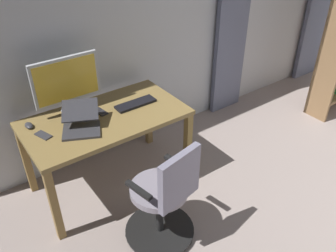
{
  "coord_description": "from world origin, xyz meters",
  "views": [
    {
      "loc": [
        2.59,
        0.13,
        2.34
      ],
      "look_at": [
        1.3,
        -1.65,
        0.88
      ],
      "focal_mm": 37.77,
      "sensor_mm": 36.0,
      "label": 1
    }
  ],
  "objects_px": {
    "cell_phone_by_monitor": "(100,112)",
    "computer_keyboard": "(136,104)",
    "desk": "(106,125)",
    "computer_mouse": "(29,125)",
    "cell_phone_face_up": "(43,135)",
    "laptop": "(81,123)",
    "office_chair": "(165,199)",
    "computer_monitor": "(67,82)"
  },
  "relations": [
    {
      "from": "desk",
      "to": "cell_phone_by_monitor",
      "type": "bearing_deg",
      "value": -90.62
    },
    {
      "from": "desk",
      "to": "laptop",
      "type": "xyz_separation_m",
      "value": [
        0.24,
        0.06,
        0.15
      ]
    },
    {
      "from": "laptop",
      "to": "cell_phone_by_monitor",
      "type": "relative_size",
      "value": 3.06
    },
    {
      "from": "desk",
      "to": "computer_mouse",
      "type": "relative_size",
      "value": 13.74
    },
    {
      "from": "computer_monitor",
      "to": "laptop",
      "type": "relative_size",
      "value": 1.31
    },
    {
      "from": "computer_mouse",
      "to": "cell_phone_by_monitor",
      "type": "xyz_separation_m",
      "value": [
        -0.58,
        0.13,
        -0.01
      ]
    },
    {
      "from": "desk",
      "to": "computer_mouse",
      "type": "height_order",
      "value": "computer_mouse"
    },
    {
      "from": "office_chair",
      "to": "computer_keyboard",
      "type": "bearing_deg",
      "value": 60.4
    },
    {
      "from": "desk",
      "to": "cell_phone_by_monitor",
      "type": "xyz_separation_m",
      "value": [
        -0.0,
        -0.09,
        0.1
      ]
    },
    {
      "from": "laptop",
      "to": "office_chair",
      "type": "bearing_deg",
      "value": 134.69
    },
    {
      "from": "office_chair",
      "to": "cell_phone_face_up",
      "type": "xyz_separation_m",
      "value": [
        0.55,
        -0.86,
        0.32
      ]
    },
    {
      "from": "laptop",
      "to": "computer_mouse",
      "type": "bearing_deg",
      "value": -12.4
    },
    {
      "from": "computer_mouse",
      "to": "cell_phone_by_monitor",
      "type": "distance_m",
      "value": 0.59
    },
    {
      "from": "desk",
      "to": "cell_phone_face_up",
      "type": "bearing_deg",
      "value": -3.03
    },
    {
      "from": "cell_phone_by_monitor",
      "to": "computer_keyboard",
      "type": "bearing_deg",
      "value": 158.69
    },
    {
      "from": "computer_keyboard",
      "to": "cell_phone_by_monitor",
      "type": "xyz_separation_m",
      "value": [
        0.31,
        -0.07,
        -0.01
      ]
    },
    {
      "from": "office_chair",
      "to": "cell_phone_by_monitor",
      "type": "bearing_deg",
      "value": 80.77
    },
    {
      "from": "cell_phone_face_up",
      "to": "cell_phone_by_monitor",
      "type": "relative_size",
      "value": 1.0
    },
    {
      "from": "computer_mouse",
      "to": "office_chair",
      "type": "bearing_deg",
      "value": 119.98
    },
    {
      "from": "desk",
      "to": "office_chair",
      "type": "relative_size",
      "value": 1.49
    },
    {
      "from": "computer_monitor",
      "to": "cell_phone_by_monitor",
      "type": "bearing_deg",
      "value": 137.57
    },
    {
      "from": "computer_monitor",
      "to": "computer_keyboard",
      "type": "bearing_deg",
      "value": 153.97
    },
    {
      "from": "office_chair",
      "to": "cell_phone_by_monitor",
      "type": "relative_size",
      "value": 6.4
    },
    {
      "from": "cell_phone_face_up",
      "to": "office_chair",
      "type": "bearing_deg",
      "value": 103.15
    },
    {
      "from": "computer_keyboard",
      "to": "cell_phone_face_up",
      "type": "distance_m",
      "value": 0.84
    },
    {
      "from": "cell_phone_face_up",
      "to": "cell_phone_by_monitor",
      "type": "bearing_deg",
      "value": 166.78
    },
    {
      "from": "computer_monitor",
      "to": "laptop",
      "type": "xyz_separation_m",
      "value": [
        0.05,
        0.32,
        -0.22
      ]
    },
    {
      "from": "desk",
      "to": "computer_monitor",
      "type": "relative_size",
      "value": 2.38
    },
    {
      "from": "cell_phone_face_up",
      "to": "cell_phone_by_monitor",
      "type": "xyz_separation_m",
      "value": [
        -0.53,
        -0.06,
        0.0
      ]
    },
    {
      "from": "laptop",
      "to": "computer_mouse",
      "type": "distance_m",
      "value": 0.43
    },
    {
      "from": "office_chair",
      "to": "laptop",
      "type": "relative_size",
      "value": 2.09
    },
    {
      "from": "computer_monitor",
      "to": "computer_keyboard",
      "type": "distance_m",
      "value": 0.62
    },
    {
      "from": "computer_monitor",
      "to": "desk",
      "type": "bearing_deg",
      "value": 126.2
    },
    {
      "from": "computer_keyboard",
      "to": "laptop",
      "type": "xyz_separation_m",
      "value": [
        0.55,
        0.07,
        0.04
      ]
    },
    {
      "from": "desk",
      "to": "laptop",
      "type": "distance_m",
      "value": 0.29
    },
    {
      "from": "desk",
      "to": "office_chair",
      "type": "distance_m",
      "value": 0.86
    },
    {
      "from": "laptop",
      "to": "computer_mouse",
      "type": "xyz_separation_m",
      "value": [
        0.34,
        -0.27,
        -0.04
      ]
    },
    {
      "from": "office_chair",
      "to": "cell_phone_face_up",
      "type": "bearing_deg",
      "value": 111.72
    },
    {
      "from": "computer_monitor",
      "to": "cell_phone_by_monitor",
      "type": "distance_m",
      "value": 0.38
    },
    {
      "from": "computer_keyboard",
      "to": "cell_phone_by_monitor",
      "type": "height_order",
      "value": "computer_keyboard"
    },
    {
      "from": "computer_keyboard",
      "to": "desk",
      "type": "bearing_deg",
      "value": 2.41
    },
    {
      "from": "laptop",
      "to": "computer_mouse",
      "type": "height_order",
      "value": "laptop"
    }
  ]
}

